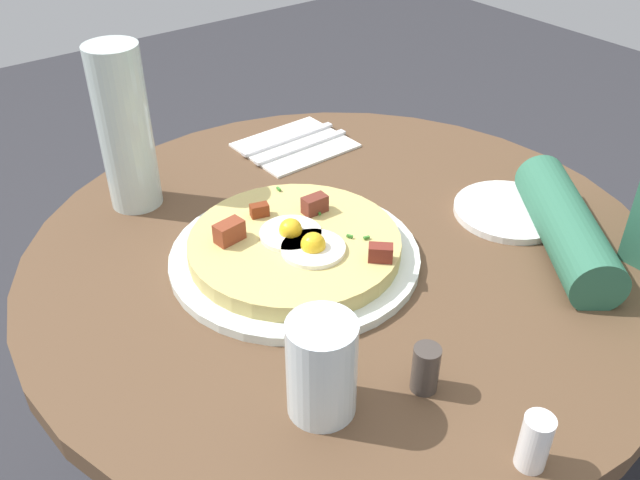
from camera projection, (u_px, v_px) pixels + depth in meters
The scene contains 11 objects.
dining_table at pixel (342, 341), 0.99m from camera, with size 0.83×0.83×0.72m.
pizza_plate at pixel (295, 256), 0.86m from camera, with size 0.32×0.32×0.01m, color silver.
breakfast_pizza at pixel (295, 244), 0.85m from camera, with size 0.27×0.27×0.05m.
bread_plate at pixel (509, 211), 0.95m from camera, with size 0.15×0.15×0.01m, color white.
napkin at pixel (295, 145), 1.12m from camera, with size 0.17×0.14×0.00m, color white.
fork at pixel (289, 139), 1.13m from camera, with size 0.18×0.01×0.01m, color silver.
knife at pixel (302, 147), 1.11m from camera, with size 0.18×0.01×0.01m, color silver.
water_glass at pixel (322, 368), 0.64m from camera, with size 0.07×0.07×0.11m, color silver.
water_bottle at pixel (125, 129), 0.91m from camera, with size 0.07×0.07×0.23m, color silver.
salt_shaker at pixel (535, 442), 0.60m from camera, with size 0.03×0.03×0.06m, color white.
pepper_shaker at pixel (426, 369), 0.67m from camera, with size 0.03×0.03×0.05m, color #3F3833.
Camera 1 is at (0.46, 0.56, 1.24)m, focal length 38.06 mm.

